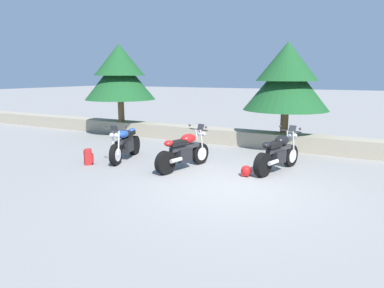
{
  "coord_description": "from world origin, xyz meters",
  "views": [
    {
      "loc": [
        2.76,
        -7.24,
        2.56
      ],
      "look_at": [
        -1.65,
        1.2,
        0.65
      ],
      "focal_mm": 32.15,
      "sensor_mm": 36.0,
      "label": 1
    }
  ],
  "objects": [
    {
      "name": "ground_plane",
      "position": [
        0.0,
        0.0,
        0.0
      ],
      "size": [
        120.0,
        120.0,
        0.0
      ],
      "primitive_type": "plane",
      "color": "gray"
    },
    {
      "name": "stone_wall",
      "position": [
        0.0,
        4.8,
        0.28
      ],
      "size": [
        36.0,
        0.8,
        0.55
      ],
      "primitive_type": "cube",
      "color": "gray",
      "rests_on": "ground"
    },
    {
      "name": "motorcycle_blue_near_left",
      "position": [
        -3.85,
        0.95,
        0.49
      ],
      "size": [
        0.88,
        2.03,
        1.18
      ],
      "color": "black",
      "rests_on": "ground"
    },
    {
      "name": "motorcycle_red_centre",
      "position": [
        -1.73,
        0.89,
        0.49
      ],
      "size": [
        0.79,
        2.04,
        1.18
      ],
      "color": "black",
      "rests_on": "ground"
    },
    {
      "name": "motorcycle_black_far_right",
      "position": [
        0.64,
        1.85,
        0.49
      ],
      "size": [
        0.88,
        2.02,
        1.18
      ],
      "color": "black",
      "rests_on": "ground"
    },
    {
      "name": "rider_backpack",
      "position": [
        -4.43,
        -0.0,
        0.24
      ],
      "size": [
        0.35,
        0.35,
        0.47
      ],
      "color": "#A31E1E",
      "rests_on": "ground"
    },
    {
      "name": "rider_helmet",
      "position": [
        0.04,
        0.97,
        0.14
      ],
      "size": [
        0.28,
        0.28,
        0.28
      ],
      "color": "#B21919",
      "rests_on": "ground"
    },
    {
      "name": "pine_tree_far_left",
      "position": [
        -6.94,
        4.61,
        2.65
      ],
      "size": [
        3.0,
        3.0,
        3.32
      ],
      "color": "brown",
      "rests_on": "stone_wall"
    },
    {
      "name": "pine_tree_mid_left",
      "position": [
        0.08,
        4.91,
        2.48
      ],
      "size": [
        2.92,
        2.92,
        3.13
      ],
      "color": "brown",
      "rests_on": "stone_wall"
    }
  ]
}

